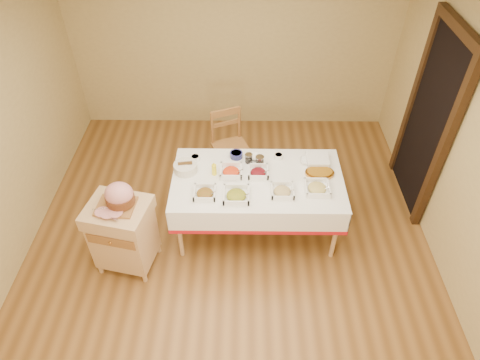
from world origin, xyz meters
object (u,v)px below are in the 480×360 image
Objects in this scene: butcher_cart at (123,232)px; bread_basket at (186,167)px; ham_on_board at (119,197)px; plate_stack at (318,160)px; dining_chair at (230,145)px; preserve_jar_left at (249,159)px; mustard_bottle at (214,169)px; brass_platter at (320,173)px; preserve_jar_right at (260,162)px; dining_table at (257,190)px.

bread_basket reaches higher than butcher_cart.
ham_on_board is 2.14m from plate_stack.
ham_on_board is (-1.01, -1.43, 0.47)m from dining_chair.
plate_stack is (0.76, -0.00, -0.01)m from preserve_jar_left.
mustard_bottle is (-0.14, -0.87, 0.35)m from dining_chair.
dining_chair is at bearing 139.17° from brass_platter.
butcher_cart is 0.48m from ham_on_board.
plate_stack is at bearing -0.05° from preserve_jar_left.
dining_chair is at bearing 61.21° from bread_basket.
butcher_cart is 2.15m from brass_platter.
ham_on_board is 3.17× the size of preserve_jar_right.
preserve_jar_left is at bearing 31.85° from butcher_cart.
brass_platter is at bearing -1.44° from bread_basket.
dining_table is 0.81m from bread_basket.
preserve_jar_right is at bearing 83.29° from dining_table.
bread_basket is (-0.31, 0.05, -0.02)m from mustard_bottle.
dining_table is 0.31m from preserve_jar_right.
butcher_cart is at bearing -141.86° from ham_on_board.
brass_platter is (1.13, 0.02, -0.05)m from mustard_bottle.
dining_chair is at bearing 109.13° from dining_table.
bread_basket is at bearing -173.86° from plate_stack.
butcher_cart is 1.14m from mustard_bottle.
mustard_bottle reaches higher than dining_table.
preserve_jar_left is 0.45× the size of plate_stack.
dining_chair reaches higher than butcher_cart.
preserve_jar_left is at bearing 29.41° from mustard_bottle.
preserve_jar_left is 0.76m from plate_stack.
dining_table is 1.00m from dining_chair.
butcher_cart is at bearing -147.19° from mustard_bottle.
preserve_jar_right is (1.36, 0.70, -0.14)m from ham_on_board.
preserve_jar_left is (1.28, 0.79, 0.33)m from butcher_cart.
bread_basket is 1.45m from plate_stack.
preserve_jar_right is at bearing -25.97° from preserve_jar_left.
mustard_bottle is at bearing -169.58° from plate_stack.
bread_basket is (-0.68, -0.16, -0.00)m from preserve_jar_left.
bread_basket is 1.05× the size of plate_stack.
preserve_jar_right is (1.40, 0.74, 0.34)m from butcher_cart.
mustard_bottle is (0.91, 0.59, 0.35)m from butcher_cart.
mustard_bottle is at bearing -99.04° from dining_chair.
butcher_cart is 1.54m from preserve_jar_left.
butcher_cart reaches higher than brass_platter.
butcher_cart is at bearing -163.54° from brass_platter.
butcher_cart is 0.93m from bread_basket.
brass_platter is (0.64, -0.13, -0.04)m from preserve_jar_right.
plate_stack is at bearing 22.27° from dining_table.
preserve_jar_left is 0.70m from bread_basket.
dining_table is at bearing -70.87° from dining_chair.
ham_on_board is 1.60× the size of plate_stack.
dining_table is 5.79× the size of brass_platter.
preserve_jar_right is 0.81m from bread_basket.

